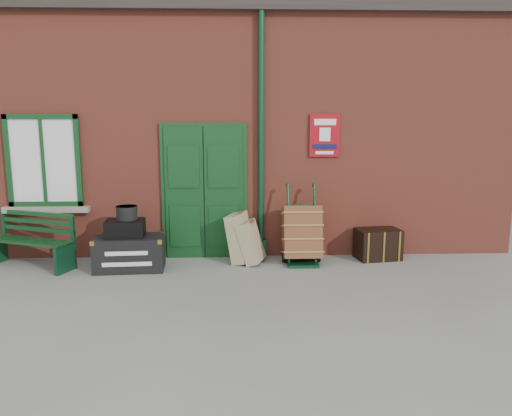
{
  "coord_description": "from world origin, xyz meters",
  "views": [
    {
      "loc": [
        0.26,
        -6.79,
        2.35
      ],
      "look_at": [
        0.53,
        0.6,
        1.0
      ],
      "focal_mm": 35.0,
      "sensor_mm": 36.0,
      "label": 1
    }
  ],
  "objects_px": {
    "houdini_trunk": "(130,253)",
    "porter_trolley": "(302,234)",
    "dark_trunk": "(378,244)",
    "bench": "(32,239)"
  },
  "relations": [
    {
      "from": "bench",
      "to": "dark_trunk",
      "type": "bearing_deg",
      "value": 24.13
    },
    {
      "from": "houdini_trunk",
      "to": "porter_trolley",
      "type": "height_order",
      "value": "porter_trolley"
    },
    {
      "from": "houdini_trunk",
      "to": "porter_trolley",
      "type": "xyz_separation_m",
      "value": [
        2.73,
        0.26,
        0.22
      ]
    },
    {
      "from": "houdini_trunk",
      "to": "bench",
      "type": "bearing_deg",
      "value": 168.68
    },
    {
      "from": "dark_trunk",
      "to": "houdini_trunk",
      "type": "bearing_deg",
      "value": 177.16
    },
    {
      "from": "bench",
      "to": "houdini_trunk",
      "type": "xyz_separation_m",
      "value": [
        1.58,
        -0.22,
        -0.19
      ]
    },
    {
      "from": "bench",
      "to": "dark_trunk",
      "type": "distance_m",
      "value": 5.62
    },
    {
      "from": "porter_trolley",
      "to": "dark_trunk",
      "type": "bearing_deg",
      "value": 7.82
    },
    {
      "from": "bench",
      "to": "dark_trunk",
      "type": "xyz_separation_m",
      "value": [
        5.61,
        0.23,
        -0.2
      ]
    },
    {
      "from": "houdini_trunk",
      "to": "dark_trunk",
      "type": "xyz_separation_m",
      "value": [
        4.04,
        0.44,
        -0.01
      ]
    }
  ]
}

